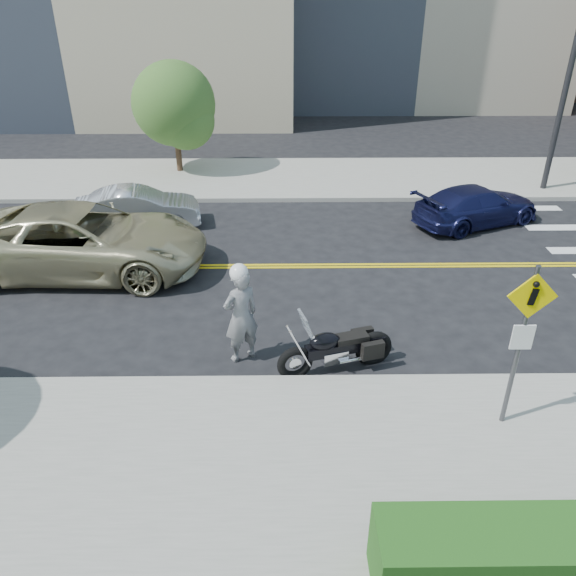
{
  "coord_description": "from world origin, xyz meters",
  "views": [
    {
      "loc": [
        0.4,
        -13.68,
        6.87
      ],
      "look_at": [
        0.52,
        -3.4,
        1.2
      ],
      "focal_mm": 35.0,
      "sensor_mm": 36.0,
      "label": 1
    }
  ],
  "objects_px": {
    "suv": "(83,240)",
    "motorcyclist": "(241,313)",
    "pedestrian_sign": "(523,333)",
    "parked_car_blue": "(477,206)",
    "motorcycle": "(337,339)",
    "parked_car_silver": "(137,208)"
  },
  "relations": [
    {
      "from": "motorcycle",
      "to": "parked_car_blue",
      "type": "xyz_separation_m",
      "value": [
        5.09,
        7.56,
        -0.1
      ]
    },
    {
      "from": "pedestrian_sign",
      "to": "motorcyclist",
      "type": "distance_m",
      "value": 5.16
    },
    {
      "from": "suv",
      "to": "motorcyclist",
      "type": "bearing_deg",
      "value": -130.81
    },
    {
      "from": "pedestrian_sign",
      "to": "parked_car_blue",
      "type": "distance_m",
      "value": 9.66
    },
    {
      "from": "motorcyclist",
      "to": "parked_car_blue",
      "type": "bearing_deg",
      "value": -165.61
    },
    {
      "from": "motorcyclist",
      "to": "suv",
      "type": "xyz_separation_m",
      "value": [
        -4.37,
        4.02,
        -0.19
      ]
    },
    {
      "from": "motorcycle",
      "to": "parked_car_silver",
      "type": "relative_size",
      "value": 0.61
    },
    {
      "from": "motorcycle",
      "to": "parked_car_silver",
      "type": "bearing_deg",
      "value": 110.43
    },
    {
      "from": "motorcycle",
      "to": "parked_car_blue",
      "type": "bearing_deg",
      "value": 39.66
    },
    {
      "from": "motorcyclist",
      "to": "parked_car_blue",
      "type": "relative_size",
      "value": 0.51
    },
    {
      "from": "motorcycle",
      "to": "parked_car_silver",
      "type": "height_order",
      "value": "motorcycle"
    },
    {
      "from": "suv",
      "to": "parked_car_blue",
      "type": "bearing_deg",
      "value": -72.67
    },
    {
      "from": "pedestrian_sign",
      "to": "parked_car_blue",
      "type": "relative_size",
      "value": 0.71
    },
    {
      "from": "parked_car_silver",
      "to": "motorcyclist",
      "type": "bearing_deg",
      "value": -162.76
    },
    {
      "from": "motorcyclist",
      "to": "parked_car_blue",
      "type": "xyz_separation_m",
      "value": [
        6.97,
        7.17,
        -0.47
      ]
    },
    {
      "from": "motorcycle",
      "to": "suv",
      "type": "xyz_separation_m",
      "value": [
        -6.25,
        4.41,
        0.18
      ]
    },
    {
      "from": "pedestrian_sign",
      "to": "motorcycle",
      "type": "relative_size",
      "value": 1.29
    },
    {
      "from": "pedestrian_sign",
      "to": "motorcyclist",
      "type": "bearing_deg",
      "value": 155.54
    },
    {
      "from": "pedestrian_sign",
      "to": "parked_car_blue",
      "type": "bearing_deg",
      "value": 75.78
    },
    {
      "from": "motorcyclist",
      "to": "parked_car_silver",
      "type": "distance_m",
      "value": 7.92
    },
    {
      "from": "parked_car_blue",
      "to": "motorcycle",
      "type": "bearing_deg",
      "value": 121.88
    },
    {
      "from": "suv",
      "to": "motorcycle",
      "type": "bearing_deg",
      "value": -123.38
    }
  ]
}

